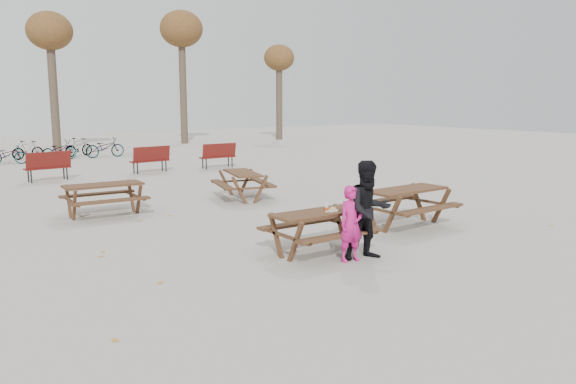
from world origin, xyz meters
TOP-DOWN VIEW (x-y plane):
  - ground at (0.00, 0.00)m, footprint 80.00×80.00m
  - main_picnic_table at (0.00, 0.00)m, footprint 1.80×1.45m
  - food_tray at (0.20, -0.13)m, footprint 0.18×0.11m
  - bread_roll at (0.20, -0.13)m, footprint 0.14×0.06m
  - soda_bottle at (0.08, -0.10)m, footprint 0.07×0.07m
  - child at (0.13, -0.72)m, footprint 0.51×0.36m
  - adult at (0.47, -0.78)m, footprint 0.98×0.84m
  - picnic_table_east at (2.95, 0.65)m, footprint 2.04×1.68m
  - picnic_table_north at (-2.20, 5.61)m, footprint 1.86×1.51m
  - picnic_table_far at (1.71, 5.69)m, footprint 1.85×2.10m
  - park_bench_row at (-0.14, 12.43)m, footprint 10.98×1.74m
  - bicycle_row at (-1.18, 19.75)m, footprint 8.85×2.69m
  - tree_row at (0.90, 25.15)m, footprint 32.17×3.52m
  - fallen_leaves at (0.50, 2.50)m, footprint 11.00×11.00m

SIDE VIEW (x-z plane):
  - ground at x=0.00m, z-range 0.00..0.00m
  - fallen_leaves at x=0.50m, z-range 0.00..0.01m
  - picnic_table_far at x=1.71m, z-range 0.00..0.77m
  - picnic_table_north at x=-2.20m, z-range 0.00..0.78m
  - picnic_table_east at x=2.95m, z-range 0.00..0.85m
  - bicycle_row at x=-1.18m, z-range -0.05..0.98m
  - park_bench_row at x=-0.14m, z-range 0.00..1.03m
  - main_picnic_table at x=0.00m, z-range 0.20..0.97m
  - child at x=0.13m, z-range 0.00..1.33m
  - food_tray at x=0.20m, z-range 0.78..0.81m
  - bread_roll at x=0.20m, z-range 0.81..0.86m
  - soda_bottle at x=0.08m, z-range 0.76..0.93m
  - adult at x=0.47m, z-range 0.00..1.75m
  - tree_row at x=0.90m, z-range 2.06..10.32m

